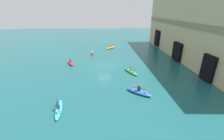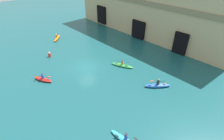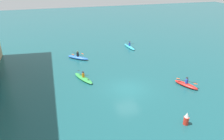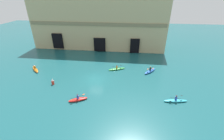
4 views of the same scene
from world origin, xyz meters
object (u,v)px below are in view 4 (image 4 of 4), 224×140
(kayak_green, at_px, (117,69))
(kayak_orange, at_px, (35,69))
(kayak_cyan, at_px, (175,101))
(marker_buoy, at_px, (53,82))
(kayak_blue, at_px, (150,71))
(kayak_red, at_px, (78,99))

(kayak_green, bearing_deg, kayak_orange, 164.70)
(kayak_cyan, bearing_deg, kayak_orange, -22.37)
(marker_buoy, bearing_deg, kayak_cyan, -6.59)
(kayak_blue, height_order, kayak_cyan, kayak_blue)
(kayak_blue, relative_size, kayak_green, 0.85)
(kayak_green, height_order, marker_buoy, marker_buoy)
(kayak_orange, xyz_separation_m, marker_buoy, (6.12, -4.60, 0.29))
(kayak_red, xyz_separation_m, kayak_orange, (-11.91, 8.41, 0.02))
(kayak_blue, relative_size, marker_buoy, 2.62)
(kayak_green, xyz_separation_m, kayak_orange, (-16.71, -2.33, 0.06))
(kayak_red, relative_size, marker_buoy, 2.43)
(kayak_red, bearing_deg, marker_buoy, 121.23)
(kayak_cyan, relative_size, kayak_red, 1.23)
(kayak_cyan, height_order, marker_buoy, marker_buoy)
(kayak_green, bearing_deg, kayak_blue, -25.54)
(marker_buoy, bearing_deg, kayak_red, -33.26)
(kayak_blue, distance_m, kayak_green, 6.78)
(kayak_cyan, xyz_separation_m, kayak_orange, (-26.24, 6.93, 0.05))
(kayak_blue, relative_size, kayak_cyan, 0.88)
(kayak_green, xyz_separation_m, kayak_red, (-4.79, -10.74, 0.04))
(marker_buoy, bearing_deg, kayak_blue, 21.00)
(kayak_cyan, bearing_deg, kayak_red, -1.69)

